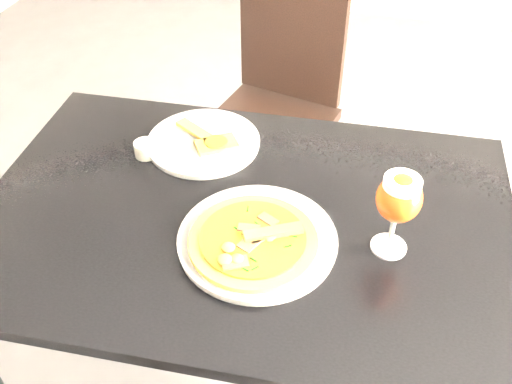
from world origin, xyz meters
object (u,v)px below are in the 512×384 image
(chair_far, at_px, (275,107))
(beer_glass, at_px, (399,199))
(pizza, at_px, (253,239))
(dining_table, at_px, (244,240))

(chair_far, bearing_deg, beer_glass, -50.28)
(chair_far, relative_size, pizza, 3.32)
(dining_table, relative_size, beer_glass, 6.56)
(dining_table, distance_m, beer_glass, 0.40)
(dining_table, relative_size, pizza, 4.65)
(dining_table, bearing_deg, chair_far, 94.72)
(dining_table, height_order, pizza, pizza)
(pizza, bearing_deg, chair_far, 100.94)
(pizza, bearing_deg, dining_table, 116.63)
(pizza, relative_size, beer_glass, 1.41)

